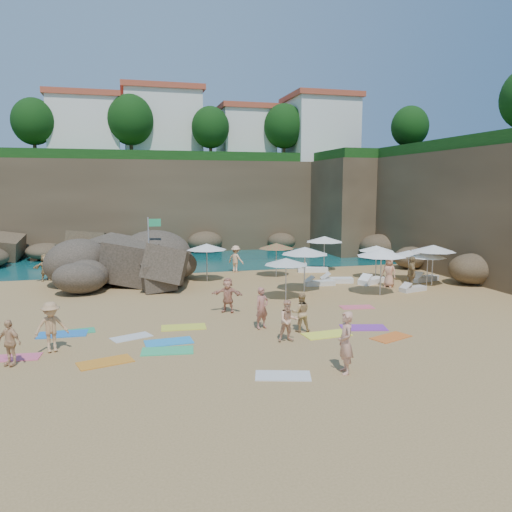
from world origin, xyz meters
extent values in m
plane|color=tan|center=(0.00, 0.00, 0.00)|extent=(120.00, 120.00, 0.00)
plane|color=#0C4751|center=(0.00, 30.00, 0.00)|extent=(120.00, 120.00, 0.00)
cube|color=brown|center=(2.00, 25.00, 4.00)|extent=(44.00, 8.00, 8.00)
cube|color=brown|center=(19.00, 8.00, 4.00)|extent=(8.00, 30.00, 8.00)
cube|color=brown|center=(17.00, 20.00, 4.00)|extent=(10.00, 12.00, 8.00)
cube|color=white|center=(-8.00, 26.00, 10.75)|extent=(6.00, 5.00, 5.50)
cube|color=#B2472D|center=(-8.00, 26.00, 13.75)|extent=(6.48, 5.40, 0.50)
cube|color=white|center=(-1.00, 27.00, 11.25)|extent=(7.00, 6.00, 6.50)
cube|color=#B2472D|center=(-1.00, 27.00, 14.75)|extent=(7.56, 6.48, 0.50)
cube|color=white|center=(7.00, 26.00, 10.50)|extent=(5.00, 5.00, 5.00)
cube|color=#B2472D|center=(7.00, 26.00, 13.25)|extent=(5.40, 5.40, 0.50)
cube|color=white|center=(14.00, 24.00, 11.00)|extent=(6.00, 6.00, 6.00)
cube|color=#B2472D|center=(14.00, 24.00, 14.25)|extent=(6.48, 6.48, 0.50)
sphere|color=#11380F|center=(-12.00, 24.00, 11.20)|extent=(3.60, 3.60, 3.60)
sphere|color=#11380F|center=(-4.00, 24.00, 11.60)|extent=(4.05, 4.05, 4.05)
sphere|color=#11380F|center=(3.00, 23.00, 11.04)|extent=(3.42, 3.42, 3.42)
sphere|color=#11380F|center=(10.00, 23.00, 11.36)|extent=(3.78, 3.78, 3.78)
sphere|color=#11380F|center=(19.00, 16.00, 10.80)|extent=(3.15, 3.15, 3.15)
cylinder|color=white|center=(-15.00, 30.00, 3.00)|extent=(0.10, 0.10, 6.00)
cylinder|color=silver|center=(-3.47, 6.98, 1.97)|extent=(0.08, 0.08, 3.94)
cube|color=#29A566|center=(-3.09, 6.98, 3.62)|extent=(0.69, 0.06, 0.44)
cylinder|color=silver|center=(-0.06, 6.89, 1.08)|extent=(0.06, 0.06, 2.17)
cone|color=silver|center=(-0.06, 6.89, 2.12)|extent=(2.43, 2.43, 0.37)
cylinder|color=silver|center=(10.28, 5.02, 0.98)|extent=(0.06, 0.06, 1.97)
cone|color=white|center=(10.28, 5.02, 1.92)|extent=(2.21, 2.21, 0.34)
cylinder|color=silver|center=(8.25, 8.50, 1.13)|extent=(0.07, 0.07, 2.25)
cone|color=white|center=(8.25, 8.50, 2.20)|extent=(2.53, 2.53, 0.38)
cylinder|color=silver|center=(11.99, 4.08, 0.87)|extent=(0.05, 0.05, 1.75)
cone|color=silver|center=(11.99, 4.08, 1.71)|extent=(1.96, 1.96, 0.30)
cylinder|color=silver|center=(12.08, 2.25, 0.93)|extent=(0.05, 0.05, 1.87)
cone|color=white|center=(12.08, 2.25, 1.82)|extent=(2.09, 2.09, 0.32)
cylinder|color=silver|center=(3.02, 0.92, 1.01)|extent=(0.06, 0.06, 2.02)
cone|color=silver|center=(3.02, 0.92, 1.97)|extent=(2.26, 2.26, 0.34)
cylinder|color=silver|center=(4.46, 7.26, 1.02)|extent=(0.06, 0.06, 2.04)
cone|color=red|center=(4.46, 7.26, 1.99)|extent=(2.29, 2.29, 0.35)
cylinder|color=silver|center=(12.35, 2.16, 1.13)|extent=(0.07, 0.07, 2.25)
cone|color=silver|center=(12.35, 2.16, 2.20)|extent=(2.53, 2.53, 0.38)
cylinder|color=silver|center=(8.21, 0.67, 1.17)|extent=(0.07, 0.07, 2.33)
cone|color=white|center=(8.21, 0.67, 2.28)|extent=(2.62, 2.62, 0.40)
cylinder|color=silver|center=(4.62, 2.53, 1.16)|extent=(0.07, 0.07, 2.32)
cone|color=silver|center=(4.62, 2.53, 2.27)|extent=(2.61, 2.61, 0.40)
cube|color=silver|center=(7.38, 4.44, 0.15)|extent=(2.02, 1.05, 0.30)
cube|color=white|center=(7.38, 8.41, 0.16)|extent=(2.11, 1.13, 0.31)
cube|color=silver|center=(12.77, 3.52, 0.15)|extent=(2.02, 1.17, 0.30)
cube|color=silver|center=(6.08, 3.91, 0.14)|extent=(1.80, 0.69, 0.27)
cube|color=silver|center=(10.45, 1.08, 0.12)|extent=(1.69, 0.92, 0.25)
cube|color=white|center=(9.31, 3.68, 0.15)|extent=(2.04, 1.53, 0.31)
cube|color=blue|center=(-7.29, -2.67, 0.02)|extent=(1.89, 1.01, 0.03)
cube|color=#DF567B|center=(-8.48, -5.14, 0.01)|extent=(1.59, 0.89, 0.03)
cube|color=orange|center=(-5.57, -6.36, 0.02)|extent=(1.90, 1.31, 0.03)
cube|color=#36BE73|center=(-3.51, -5.73, 0.02)|extent=(1.90, 1.11, 0.03)
cube|color=yellow|center=(-2.62, -2.90, 0.02)|extent=(1.86, 1.03, 0.03)
cube|color=silver|center=(-4.71, -3.76, 0.01)|extent=(1.66, 1.25, 0.03)
cube|color=purple|center=(4.47, -4.84, 0.02)|extent=(1.99, 1.32, 0.03)
cube|color=#2A97E0|center=(-3.37, -4.72, 0.02)|extent=(1.80, 0.99, 0.03)
cube|color=#EE5C73|center=(5.78, -1.55, 0.01)|extent=(1.63, 0.97, 0.03)
cube|color=orange|center=(4.88, -6.30, 0.01)|extent=(1.77, 1.32, 0.03)
cube|color=#2EA468|center=(-6.88, -2.45, 0.01)|extent=(1.65, 0.98, 0.03)
cube|color=#FAFF43|center=(2.64, -5.33, 0.02)|extent=(1.89, 1.07, 0.03)
cube|color=silver|center=(-0.31, -8.97, 0.01)|extent=(1.84, 1.27, 0.03)
imported|color=tan|center=(1.82, -4.63, 0.78)|extent=(0.84, 0.69, 1.56)
imported|color=#F0B888|center=(2.34, 9.63, 0.90)|extent=(1.14, 1.18, 1.80)
imported|color=#9F7E4F|center=(10.33, 1.07, 0.97)|extent=(0.77, 1.23, 1.95)
imported|color=#E39A77|center=(9.75, 2.48, 0.86)|extent=(0.88, 0.94, 1.72)
imported|color=tan|center=(-9.59, 9.53, 0.83)|extent=(1.56, 1.11, 1.66)
imported|color=tan|center=(1.63, -9.20, 0.97)|extent=(0.56, 0.76, 1.94)
imported|color=tan|center=(-7.38, -4.81, 0.23)|extent=(1.63, 2.01, 0.47)
imported|color=#E3B081|center=(-8.50, -5.88, 0.18)|extent=(1.55, 1.72, 0.36)
imported|color=tan|center=(-0.37, -0.93, 0.21)|extent=(2.01, 2.06, 0.42)
imported|color=#AD6756|center=(0.43, -3.88, 0.20)|extent=(1.21, 1.77, 0.40)
imported|color=#E8AB83|center=(0.92, -5.79, 0.29)|extent=(0.80, 1.57, 0.58)
camera|label=1|loc=(-4.79, -22.77, 5.70)|focal=35.00mm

